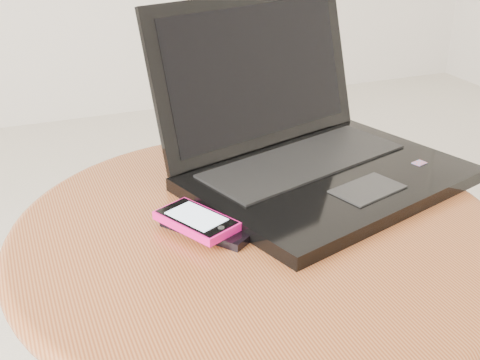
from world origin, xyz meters
name	(u,v)px	position (x,y,z in m)	size (l,w,h in m)	color
table	(258,293)	(-0.03, -0.05, 0.42)	(0.67, 0.67, 0.53)	brown
laptop	(307,146)	(0.10, 0.07, 0.58)	(0.48, 0.44, 0.26)	black
phone_black	(211,225)	(-0.10, -0.04, 0.54)	(0.12, 0.14, 0.01)	black
phone_pink	(196,220)	(-0.12, -0.04, 0.55)	(0.10, 0.12, 0.01)	#D81073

